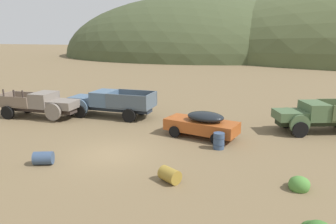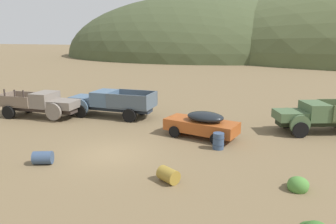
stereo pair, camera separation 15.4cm
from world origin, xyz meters
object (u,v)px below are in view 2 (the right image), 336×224
at_px(truck_primer_gray, 44,104).
at_px(oil_drum_foreground, 218,141).
at_px(car_oxide_orange, 199,124).
at_px(oil_drum_tipped, 43,158).
at_px(truck_chalk_blue, 107,102).
at_px(truck_weathered_green, 316,117).
at_px(oil_drum_by_truck, 168,175).

xyz_separation_m(truck_primer_gray, oil_drum_foreground, (13.11, -3.23, -0.57)).
relative_size(car_oxide_orange, oil_drum_tipped, 4.65).
bearing_deg(truck_primer_gray, oil_drum_foreground, -13.19).
bearing_deg(truck_chalk_blue, oil_drum_tipped, 99.74).
distance_m(truck_primer_gray, car_oxide_orange, 11.84).
relative_size(car_oxide_orange, truck_weathered_green, 0.79).
xyz_separation_m(oil_drum_tipped, oil_drum_by_truck, (6.21, -0.23, -0.01)).
bearing_deg(truck_weathered_green, oil_drum_tipped, 15.83).
height_order(truck_weathered_green, oil_drum_foreground, truck_weathered_green).
distance_m(car_oxide_orange, oil_drum_tipped, 8.81).
bearing_deg(truck_primer_gray, truck_chalk_blue, 21.70).
bearing_deg(oil_drum_tipped, car_oxide_orange, 43.67).
xyz_separation_m(oil_drum_foreground, oil_drum_by_truck, (-1.51, -4.50, -0.14)).
distance_m(truck_weathered_green, oil_drum_foreground, 7.17).
bearing_deg(truck_primer_gray, oil_drum_tipped, -53.66).
relative_size(truck_primer_gray, oil_drum_by_truck, 5.81).
bearing_deg(oil_drum_by_truck, oil_drum_tipped, 177.84).
bearing_deg(oil_drum_by_truck, truck_chalk_blue, 128.04).
height_order(truck_primer_gray, oil_drum_foreground, truck_primer_gray).
relative_size(truck_primer_gray, truck_chalk_blue, 0.94).
relative_size(oil_drum_foreground, oil_drum_by_truck, 0.84).
bearing_deg(car_oxide_orange, oil_drum_by_truck, 104.49).
height_order(truck_primer_gray, car_oxide_orange, truck_primer_gray).
xyz_separation_m(truck_weathered_green, oil_drum_foreground, (-5.45, -4.62, -0.57)).
height_order(truck_weathered_green, oil_drum_by_truck, truck_weathered_green).
bearing_deg(oil_drum_by_truck, car_oxide_orange, 88.64).
bearing_deg(truck_chalk_blue, truck_primer_gray, 23.77).
distance_m(truck_primer_gray, oil_drum_by_truck, 13.96).
bearing_deg(truck_weathered_green, car_oxide_orange, 4.29).
bearing_deg(car_oxide_orange, truck_chalk_blue, -6.45).
xyz_separation_m(truck_chalk_blue, truck_weathered_green, (14.30, -0.25, -0.02)).
relative_size(truck_primer_gray, oil_drum_foreground, 6.94).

